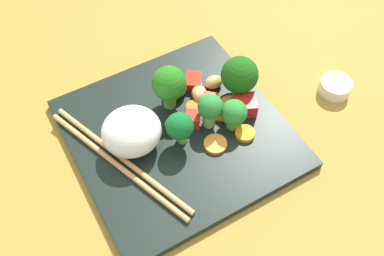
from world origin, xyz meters
The scene contains 23 objects.
ground_plane centered at (0.00, 0.00, -1.00)cm, with size 110.00×110.00×2.00cm, color #A37E2E.
square_plate centered at (0.00, 0.00, 0.64)cm, with size 28.25×28.25×1.27cm, color black.
rice_mound centered at (-1.41, -6.15, 4.11)cm, with size 7.58×7.95×5.67cm, color white.
broccoli_floret_0 centered at (1.15, 4.49, 4.45)cm, with size 3.53×3.53×5.31cm.
broccoli_floret_1 centered at (3.25, 6.94, 3.91)cm, with size 3.66×3.66×4.74cm.
broccoli_floret_2 centered at (-4.83, 1.64, 5.32)cm, with size 4.90×4.90×6.81cm.
broccoli_floret_3 centered at (1.74, -0.66, 4.70)cm, with size 3.72×3.72×5.62cm.
broccoli_floret_4 centered at (-1.10, 10.93, 5.20)cm, with size 5.36×5.36×6.69cm.
carrot_slice_0 centered at (-2.21, 3.93, 1.57)cm, with size 2.14×2.14×0.59cm, color orange.
carrot_slice_1 centered at (5.54, 7.43, 1.60)cm, with size 2.75×2.75×0.66cm, color orange.
carrot_slice_2 centered at (0.82, 6.57, 1.50)cm, with size 2.64×2.64×0.44cm, color orange.
carrot_slice_3 centered at (-0.42, 8.73, 1.62)cm, with size 2.41×2.41×0.69cm, color orange.
carrot_slice_4 centered at (4.76, 3.04, 1.53)cm, with size 3.17×3.17×0.52cm, color orange.
pepper_chunk_0 centered at (0.47, 2.41, 2.24)cm, with size 2.19×2.10×1.93cm, color red.
pepper_chunk_1 centered at (-1.65, 6.44, 2.10)cm, with size 2.07×1.74×1.65cm, color red.
pepper_chunk_2 centered at (-6.09, 6.39, 1.99)cm, with size 2.94×2.25×1.42cm, color red.
pepper_chunk_3 centered at (2.03, 9.96, 2.41)cm, with size 3.06×3.00×2.27cm, color red.
chicken_piece_0 centered at (-4.14, 8.73, 2.21)cm, with size 2.83×2.14×1.88cm, color tan.
chicken_piece_1 centered at (-0.81, -0.49, 2.24)cm, with size 3.01×2.19×1.93cm, color tan.
chicken_piece_2 centered at (-3.58, 5.81, 2.07)cm, with size 2.77×2.22×1.60cm, color tan.
chicken_piece_3 centered at (-5.78, 3.12, 2.55)cm, with size 3.34×2.91×2.55cm, color tan.
chopstick_pair centered at (0.36, -9.22, 1.63)cm, with size 24.09×9.33×0.71cm.
sauce_cup centered at (5.59, 24.26, 1.03)cm, with size 4.70×4.70×2.05cm, color silver.
Camera 1 is at (30.13, -16.77, 50.03)cm, focal length 40.25 mm.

